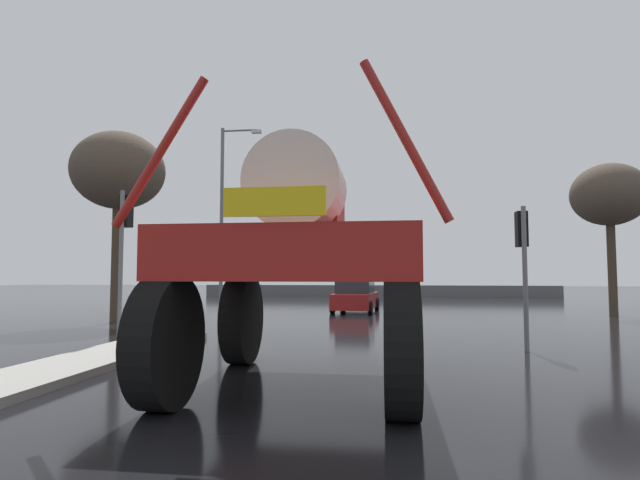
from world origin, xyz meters
TOP-DOWN VIEW (x-y plane):
  - ground_plane at (0.00, 18.00)m, footprint 120.00×120.00m
  - median_island at (-4.67, 5.62)m, footprint 1.57×11.70m
  - oversize_sprayer at (-0.24, 5.96)m, footprint 4.41×5.21m
  - sedan_ahead at (-0.51, 21.93)m, footprint 2.14×4.22m
  - traffic_signal_near_left at (-5.76, 10.35)m, footprint 0.24×0.54m
  - traffic_signal_near_right at (4.23, 10.36)m, footprint 0.24×0.54m
  - streetlight_far_left at (-7.31, 22.98)m, footprint 2.15×0.24m
  - bare_tree_left at (-8.93, 15.50)m, footprint 3.40×3.40m
  - bare_tree_right at (10.43, 20.96)m, footprint 3.12×3.12m
  - roadside_barrier at (0.00, 38.31)m, footprint 27.80×0.24m

SIDE VIEW (x-z plane):
  - ground_plane at x=0.00m, z-range 0.00..0.00m
  - median_island at x=-4.67m, z-range 0.00..0.15m
  - roadside_barrier at x=0.00m, z-range 0.00..0.90m
  - sedan_ahead at x=-0.51m, z-range -0.05..1.47m
  - oversize_sprayer at x=-0.24m, z-range -0.30..4.16m
  - traffic_signal_near_right at x=4.23m, z-range 0.76..4.10m
  - traffic_signal_near_left at x=-5.76m, z-range 0.90..4.84m
  - bare_tree_right at x=10.43m, z-range 1.86..8.35m
  - streetlight_far_left at x=-7.31m, z-range 0.49..9.84m
  - bare_tree_left at x=-8.93m, z-range 2.05..9.13m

